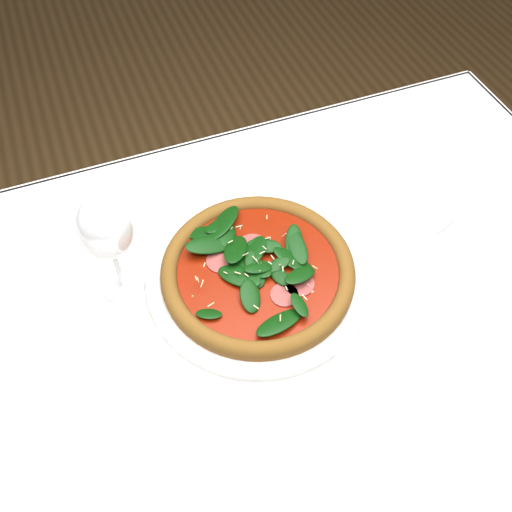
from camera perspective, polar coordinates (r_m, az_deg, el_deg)
name	(u,v)px	position (r m, az deg, el deg)	size (l,w,h in m)	color
ground	(269,467)	(1.54, 1.29, -20.30)	(6.00, 6.00, 0.00)	brown
dining_table	(276,344)	(0.93, 2.02, -8.80)	(1.21, 0.81, 0.75)	white
plate	(258,276)	(0.87, 0.19, -2.05)	(0.34, 0.34, 0.01)	white
pizza	(258,269)	(0.86, 0.19, -1.30)	(0.37, 0.37, 0.04)	olive
wine_glass	(106,230)	(0.79, -14.81, 2.48)	(0.08, 0.08, 0.19)	white
saucer_far	(411,200)	(1.01, 15.27, 5.38)	(0.15, 0.15, 0.01)	white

